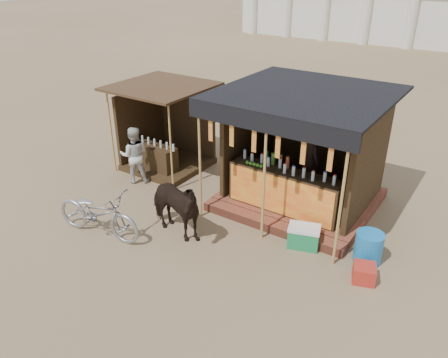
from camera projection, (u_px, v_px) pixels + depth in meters
ground at (179, 258)px, 8.67m from camera, size 120.00×120.00×0.00m
main_stall at (302, 165)px, 10.20m from camera, size 3.60×3.61×2.78m
secondary_stall at (163, 137)px, 12.27m from camera, size 2.40×2.40×2.38m
cow at (173, 207)px, 9.10m from camera, size 1.73×0.97×1.38m
motorbike at (98, 213)px, 9.18m from camera, size 2.15×1.01×1.08m
bystander at (134, 155)px, 11.36m from camera, size 0.94×0.91×1.52m
blue_barrel at (368, 248)px, 8.46m from camera, size 0.71×0.71×0.63m
red_crate at (364, 273)px, 8.01m from camera, size 0.51×0.51×0.33m
cooler at (304, 236)px, 8.95m from camera, size 0.74×0.61×0.46m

